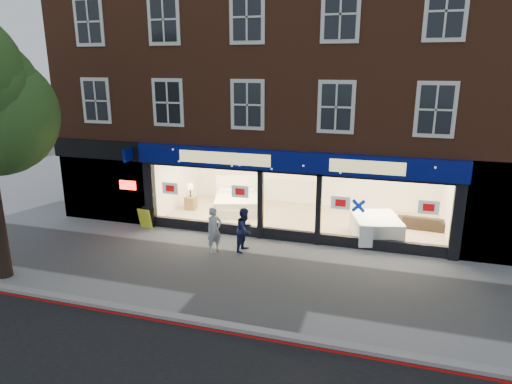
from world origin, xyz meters
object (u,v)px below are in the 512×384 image
at_px(mattress_stack, 376,227).
at_px(a_board, 146,218).
at_px(pedestrian_grey, 214,230).
at_px(pedestrian_blue, 245,230).
at_px(display_bed, 237,202).
at_px(sofa, 421,222).

bearing_deg(mattress_stack, a_board, -171.18).
bearing_deg(pedestrian_grey, pedestrian_blue, -34.08).
bearing_deg(display_bed, a_board, -149.79).
relative_size(pedestrian_grey, pedestrian_blue, 1.03).
bearing_deg(mattress_stack, pedestrian_grey, -152.39).
bearing_deg(pedestrian_grey, mattress_stack, -29.66).
bearing_deg(sofa, display_bed, 3.55).
height_order(sofa, pedestrian_grey, pedestrian_grey).
xyz_separation_m(display_bed, sofa, (7.45, -0.02, -0.10)).
xyz_separation_m(mattress_stack, pedestrian_grey, (-5.14, -2.69, 0.29)).
xyz_separation_m(mattress_stack, sofa, (1.62, 1.52, -0.13)).
bearing_deg(sofa, pedestrian_blue, 36.92).
xyz_separation_m(display_bed, pedestrian_grey, (0.69, -4.23, 0.32)).
relative_size(display_bed, mattress_stack, 1.16).
height_order(display_bed, pedestrian_blue, pedestrian_blue).
xyz_separation_m(sofa, pedestrian_grey, (-6.75, -4.21, 0.43)).
distance_m(sofa, pedestrian_blue, 6.95).
height_order(a_board, pedestrian_grey, pedestrian_grey).
bearing_deg(display_bed, sofa, -16.82).
bearing_deg(pedestrian_blue, display_bed, 33.15).
bearing_deg(pedestrian_blue, sofa, -46.86).
distance_m(mattress_stack, pedestrian_grey, 5.80).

